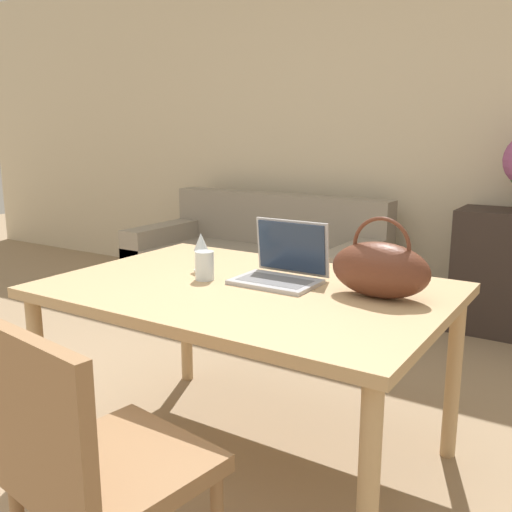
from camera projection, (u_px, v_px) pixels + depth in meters
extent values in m
cube|color=beige|center=(416.00, 125.00, 4.13)|extent=(10.00, 0.06, 2.70)
cube|color=tan|center=(247.00, 290.00, 2.19)|extent=(1.49, 1.03, 0.04)
cylinder|color=tan|center=(39.00, 380.00, 2.25)|extent=(0.06, 0.06, 0.69)
cylinder|color=tan|center=(368.00, 498.00, 1.53)|extent=(0.06, 0.06, 0.69)
cylinder|color=tan|center=(186.00, 318.00, 3.00)|extent=(0.06, 0.06, 0.69)
cylinder|color=tan|center=(453.00, 377.00, 2.28)|extent=(0.06, 0.06, 0.69)
cube|color=olive|center=(116.00, 468.00, 1.49)|extent=(0.50, 0.50, 0.05)
cube|color=olive|center=(37.00, 419.00, 1.29)|extent=(0.42, 0.10, 0.39)
cylinder|color=olive|center=(134.00, 487.00, 1.79)|extent=(0.04, 0.04, 0.42)
cube|color=gray|center=(253.00, 279.00, 4.32)|extent=(1.87, 0.93, 0.42)
cube|color=gray|center=(278.00, 219.00, 4.53)|extent=(1.87, 0.20, 0.40)
cube|color=gray|center=(169.00, 257.00, 4.74)|extent=(0.20, 0.93, 0.56)
cube|color=gray|center=(357.00, 285.00, 3.87)|extent=(0.20, 0.93, 0.56)
cube|color=#ADADB2|center=(275.00, 282.00, 2.20)|extent=(0.32, 0.22, 0.02)
cube|color=slate|center=(275.00, 280.00, 2.19)|extent=(0.27, 0.14, 0.00)
cube|color=#ADADB2|center=(292.00, 247.00, 2.28)|extent=(0.32, 0.03, 0.22)
cube|color=#23334C|center=(291.00, 247.00, 2.27)|extent=(0.30, 0.03, 0.20)
cylinder|color=silver|center=(205.00, 266.00, 2.25)|extent=(0.08, 0.08, 0.11)
cylinder|color=silver|center=(202.00, 270.00, 2.41)|extent=(0.06, 0.06, 0.01)
cylinder|color=silver|center=(201.00, 260.00, 2.40)|extent=(0.01, 0.01, 0.08)
cone|color=silver|center=(201.00, 242.00, 2.38)|extent=(0.06, 0.06, 0.07)
ellipsoid|color=#592D1E|center=(380.00, 270.00, 2.00)|extent=(0.36, 0.17, 0.20)
torus|color=#592D1E|center=(381.00, 246.00, 1.99)|extent=(0.21, 0.01, 0.21)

